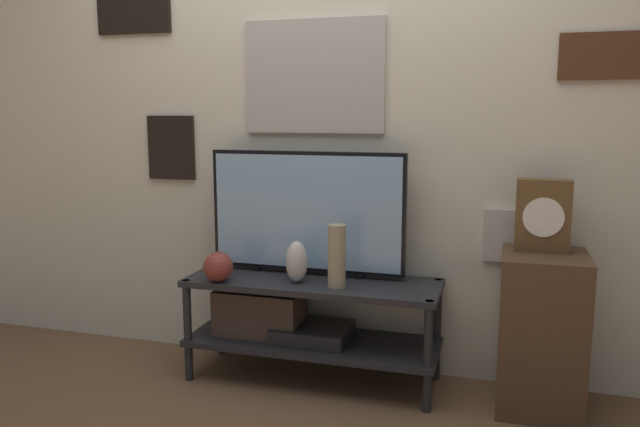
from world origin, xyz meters
name	(u,v)px	position (x,y,z in m)	size (l,w,h in m)	color
ground_plane	(297,401)	(0.00, 0.00, 0.00)	(12.00, 12.00, 0.00)	brown
wall_back	(327,102)	(0.00, 0.51, 1.35)	(6.40, 0.08, 2.70)	beige
media_console	(294,315)	(-0.10, 0.25, 0.32)	(1.22, 0.42, 0.51)	#232326
television	(307,212)	(-0.06, 0.34, 0.82)	(0.98, 0.05, 0.61)	black
vase_tall_ceramic	(337,256)	(0.14, 0.16, 0.65)	(0.08, 0.08, 0.29)	tan
vase_urn_stoneware	(297,262)	(-0.06, 0.19, 0.60)	(0.10, 0.10, 0.20)	beige
vase_round_glass	(218,267)	(-0.42, 0.10, 0.58)	(0.14, 0.14, 0.14)	brown
side_table	(541,332)	(1.05, 0.26, 0.35)	(0.36, 0.40, 0.70)	#513823
mantel_clock	(543,215)	(1.03, 0.32, 0.86)	(0.23, 0.11, 0.32)	brown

